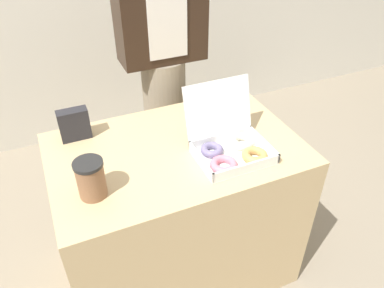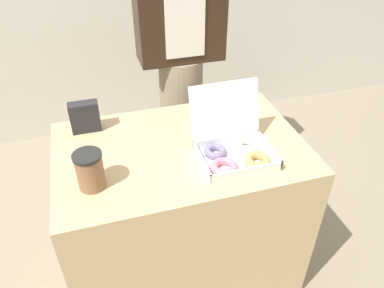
# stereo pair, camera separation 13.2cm
# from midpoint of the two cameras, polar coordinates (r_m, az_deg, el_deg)

# --- Properties ---
(ground_plane) EXTENTS (14.00, 14.00, 0.00)m
(ground_plane) POSITION_cam_midpoint_polar(r_m,az_deg,el_deg) (2.07, 0.57, -17.73)
(ground_plane) COLOR gray
(table) EXTENTS (1.01, 0.66, 0.76)m
(table) POSITION_cam_midpoint_polar(r_m,az_deg,el_deg) (1.77, 0.65, -10.45)
(table) COLOR tan
(table) RESTS_ON ground_plane
(donut_box) EXTENTS (0.28, 0.30, 0.26)m
(donut_box) POSITION_cam_midpoint_polar(r_m,az_deg,el_deg) (1.46, 9.20, -0.83)
(donut_box) COLOR white
(donut_box) RESTS_ON table
(coffee_cup) EXTENTS (0.10, 0.10, 0.14)m
(coffee_cup) POSITION_cam_midpoint_polar(r_m,az_deg,el_deg) (1.32, -12.57, -4.06)
(coffee_cup) COLOR #8C6042
(coffee_cup) RESTS_ON table
(napkin_holder) EXTENTS (0.12, 0.05, 0.13)m
(napkin_holder) POSITION_cam_midpoint_polar(r_m,az_deg,el_deg) (1.63, -13.80, 3.95)
(napkin_holder) COLOR #232328
(napkin_holder) RESTS_ON table
(person_customer) EXTENTS (0.42, 0.23, 1.69)m
(person_customer) POSITION_cam_midpoint_polar(r_m,az_deg,el_deg) (1.96, 0.19, 13.57)
(person_customer) COLOR gray
(person_customer) RESTS_ON ground_plane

